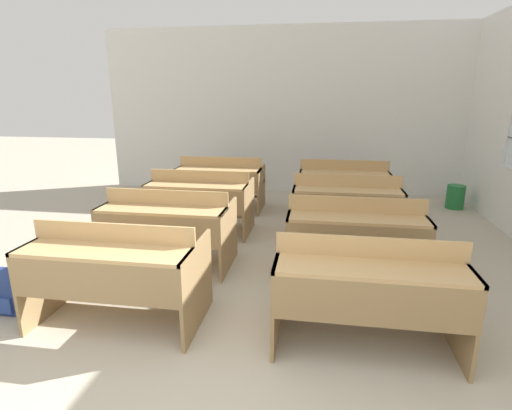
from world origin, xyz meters
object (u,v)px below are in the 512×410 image
(bench_front_left, at_px, (116,269))
(bench_second_left, at_px, (168,225))
(bench_third_right, at_px, (346,204))
(bench_front_right, at_px, (367,287))
(wastepaper_bin, at_px, (455,197))
(bench_back_left, at_px, (221,181))
(bench_second_right, at_px, (355,234))
(bench_back_right, at_px, (343,185))
(schoolbag, at_px, (9,292))
(bench_third_left, at_px, (200,198))

(bench_front_left, bearing_deg, bench_second_left, 90.10)
(bench_front_left, relative_size, bench_third_right, 1.00)
(bench_front_right, distance_m, wastepaper_bin, 4.51)
(bench_front_left, bearing_deg, bench_front_right, -0.10)
(bench_second_left, xyz_separation_m, wastepaper_bin, (3.85, 2.94, -0.28))
(bench_third_right, height_order, wastepaper_bin, bench_third_right)
(bench_second_left, bearing_deg, bench_third_right, 30.74)
(bench_front_left, xyz_separation_m, bench_back_left, (0.02, 3.45, 0.00))
(bench_second_left, bearing_deg, bench_front_right, -30.14)
(bench_second_left, xyz_separation_m, bench_second_right, (1.98, 0.01, 0.00))
(bench_second_left, height_order, bench_back_right, same)
(bench_front_left, xyz_separation_m, wastepaper_bin, (3.85, 4.09, -0.28))
(wastepaper_bin, relative_size, schoolbag, 1.12)
(bench_second_left, relative_size, schoolbag, 3.88)
(bench_front_left, height_order, bench_second_left, same)
(bench_second_left, xyz_separation_m, bench_third_left, (0.02, 1.14, 0.00))
(bench_third_right, bearing_deg, bench_second_right, -88.95)
(bench_front_right, relative_size, schoolbag, 3.88)
(bench_front_left, relative_size, bench_second_left, 1.00)
(bench_front_left, distance_m, wastepaper_bin, 5.62)
(bench_second_right, distance_m, bench_third_left, 2.26)
(bench_front_right, xyz_separation_m, bench_back_left, (-1.95, 3.45, 0.00))
(bench_second_right, bearing_deg, bench_third_left, 150.07)
(wastepaper_bin, bearing_deg, bench_front_right, -114.64)
(bench_front_right, height_order, bench_second_left, same)
(bench_second_right, bearing_deg, wastepaper_bin, 57.40)
(wastepaper_bin, height_order, schoolbag, wastepaper_bin)
(bench_third_left, bearing_deg, bench_front_right, -49.43)
(bench_front_right, bearing_deg, wastepaper_bin, 65.36)
(bench_back_right, bearing_deg, bench_back_left, -179.75)
(bench_second_right, bearing_deg, bench_third_right, 91.05)
(bench_second_right, xyz_separation_m, schoolbag, (-3.03, -1.11, -0.31))
(bench_third_right, bearing_deg, bench_back_right, 88.75)
(bench_second_right, height_order, bench_back_left, same)
(bench_second_left, bearing_deg, bench_front_left, -89.90)
(bench_third_right, bearing_deg, bench_front_right, -89.50)
(bench_front_left, bearing_deg, bench_third_right, 49.74)
(bench_front_right, relative_size, bench_second_left, 1.00)
(bench_back_left, height_order, schoolbag, bench_back_left)
(bench_second_right, distance_m, bench_back_left, 3.02)
(bench_front_left, bearing_deg, bench_back_right, 60.24)
(bench_back_left, bearing_deg, bench_front_right, -60.52)
(bench_third_right, xyz_separation_m, bench_back_right, (0.03, 1.15, 0.00))
(bench_front_left, relative_size, bench_back_right, 1.00)
(bench_third_right, height_order, bench_back_left, same)
(bench_third_left, bearing_deg, bench_second_right, -29.93)
(bench_back_right, relative_size, schoolbag, 3.88)
(bench_front_right, distance_m, bench_back_left, 3.97)
(bench_front_left, height_order, bench_back_right, same)
(bench_front_left, xyz_separation_m, bench_second_right, (1.97, 1.15, 0.00))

